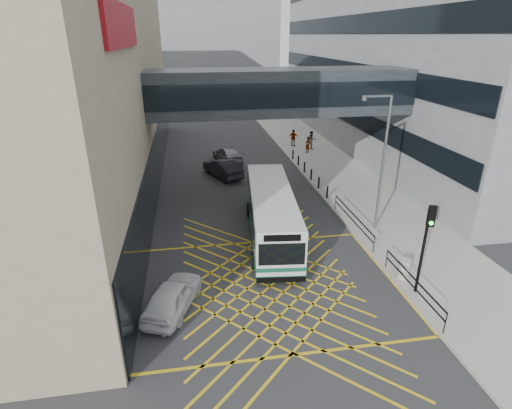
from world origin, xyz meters
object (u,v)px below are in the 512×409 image
car_silver (228,154)px  pedestrian_b (312,140)px  litter_bin (404,269)px  pedestrian_a (307,145)px  bus (271,212)px  traffic_light (426,238)px  pedestrian_c (293,138)px  street_lamp (381,156)px  car_white (173,296)px  car_dark (223,168)px

car_silver → pedestrian_b: (8.89, 2.40, 0.37)m
litter_bin → pedestrian_a: size_ratio=0.61×
car_silver → pedestrian_a: pedestrian_a is taller
bus → pedestrian_a: size_ratio=6.59×
bus → pedestrian_b: (7.92, 18.04, -0.47)m
traffic_light → litter_bin: size_ratio=4.52×
traffic_light → pedestrian_a: 23.97m
bus → pedestrian_c: bus is taller
traffic_light → pedestrian_b: bearing=98.2°
car_silver → street_lamp: 17.84m
bus → car_silver: (-0.97, 15.64, -0.83)m
bus → car_silver: bearing=99.9°
bus → pedestrian_a: bus is taller
bus → pedestrian_a: (7.17, 16.93, -0.60)m
car_white → pedestrian_a: pedestrian_a is taller
litter_bin → pedestrian_b: pedestrian_b is taller
pedestrian_b → pedestrian_a: bearing=-129.8°
car_dark → street_lamp: 14.73m
pedestrian_a → pedestrian_b: size_ratio=0.86×
pedestrian_c → pedestrian_a: bearing=135.0°
pedestrian_a → pedestrian_c: 2.82m
car_dark → pedestrian_c: (8.25, 8.20, 0.29)m
car_silver → pedestrian_c: pedestrian_c is taller
traffic_light → litter_bin: traffic_light is taller
bus → car_dark: size_ratio=2.22×
pedestrian_b → bus: bearing=-119.5°
car_dark → pedestrian_a: pedestrian_a is taller
car_dark → car_silver: size_ratio=1.01×
litter_bin → pedestrian_b: bearing=84.0°
bus → car_white: 8.25m
litter_bin → pedestrian_b: (2.48, 23.68, 0.45)m
car_dark → litter_bin: 18.57m
traffic_light → pedestrian_c: bearing=101.8°
pedestrian_b → pedestrian_c: (-1.51, 1.61, -0.06)m
pedestrian_a → pedestrian_c: (-0.76, 2.72, 0.08)m
pedestrian_c → traffic_light: bearing=117.4°
bus → litter_bin: 7.88m
pedestrian_b → car_white: bearing=-125.1°
bus → car_dark: 11.62m
car_silver → litter_bin: bearing=95.3°
car_dark → pedestrian_c: size_ratio=2.71×
car_dark → pedestrian_a: bearing=-172.0°
car_silver → street_lamp: bearing=103.4°
car_silver → car_dark: bearing=66.8°
car_dark → litter_bin: car_dark is taller
car_white → litter_bin: bearing=-157.0°
car_silver → pedestrian_c: 8.41m
car_dark → car_silver: car_dark is taller
bus → car_dark: bus is taller
street_lamp → litter_bin: bearing=-100.3°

